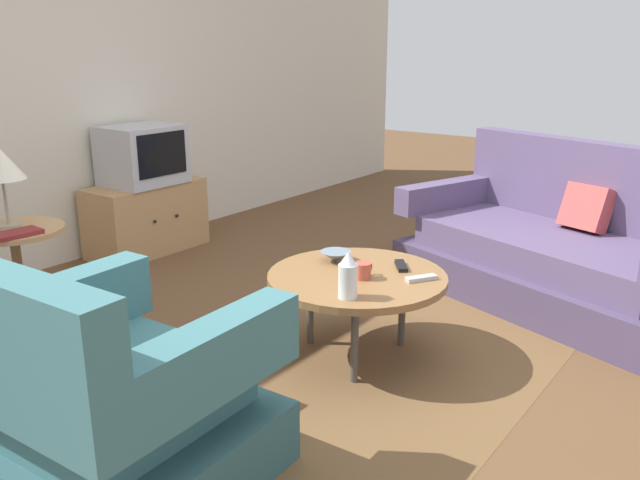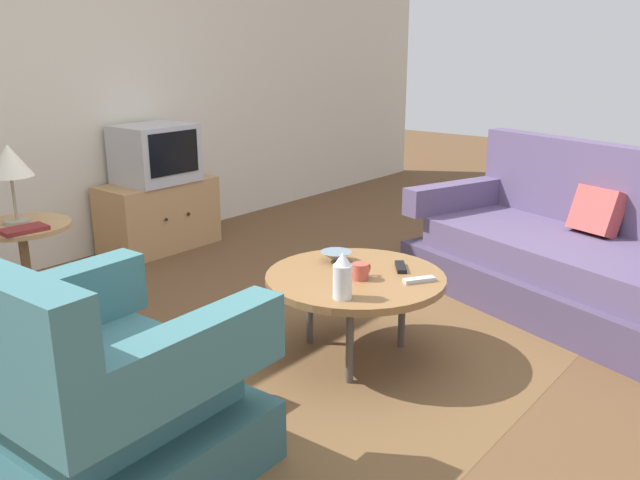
% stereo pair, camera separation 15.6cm
% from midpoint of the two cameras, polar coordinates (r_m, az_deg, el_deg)
% --- Properties ---
extents(ground_plane, '(16.00, 16.00, 0.00)m').
position_cam_midpoint_polar(ground_plane, '(3.30, 3.36, -10.43)').
color(ground_plane, brown).
extents(back_wall, '(9.00, 0.12, 2.70)m').
position_cam_midpoint_polar(back_wall, '(4.86, -22.05, 13.67)').
color(back_wall, beige).
rests_on(back_wall, ground).
extents(area_rug, '(2.37, 1.76, 0.00)m').
position_cam_midpoint_polar(area_rug, '(3.36, 4.31, -9.93)').
color(area_rug, brown).
rests_on(area_rug, ground).
extents(armchair, '(0.90, 0.93, 0.89)m').
position_cam_midpoint_polar(armchair, '(2.46, -17.09, -13.17)').
color(armchair, '#325C60').
rests_on(armchair, ground).
extents(couch, '(1.43, 2.02, 0.93)m').
position_cam_midpoint_polar(couch, '(4.19, 21.52, -1.30)').
color(couch, '#4B3E5C').
rests_on(couch, ground).
extents(coffee_table, '(0.87, 0.87, 0.43)m').
position_cam_midpoint_polar(coffee_table, '(3.21, 4.46, -3.53)').
color(coffee_table, olive).
rests_on(coffee_table, ground).
extents(side_table, '(0.51, 0.51, 0.58)m').
position_cam_midpoint_polar(side_table, '(3.86, -23.12, -1.06)').
color(side_table, tan).
rests_on(side_table, ground).
extents(tv_stand, '(0.86, 0.45, 0.52)m').
position_cam_midpoint_polar(tv_stand, '(5.10, -12.91, 2.09)').
color(tv_stand, tan).
rests_on(tv_stand, ground).
extents(television, '(0.53, 0.44, 0.42)m').
position_cam_midpoint_polar(television, '(5.00, -13.19, 7.28)').
color(television, '#B7B7BC').
rests_on(television, tv_stand).
extents(table_lamp, '(0.24, 0.24, 0.42)m').
position_cam_midpoint_polar(table_lamp, '(3.77, -24.20, 6.09)').
color(table_lamp, '#9E937A').
rests_on(table_lamp, side_table).
extents(vase, '(0.09, 0.09, 0.21)m').
position_cam_midpoint_polar(vase, '(2.87, 3.52, -3.16)').
color(vase, white).
rests_on(vase, coffee_table).
extents(mug, '(0.12, 0.08, 0.08)m').
position_cam_midpoint_polar(mug, '(3.13, 4.98, -2.71)').
color(mug, '#B74C3D').
rests_on(mug, coffee_table).
extents(bowl, '(0.16, 0.16, 0.05)m').
position_cam_midpoint_polar(bowl, '(3.37, 2.73, -1.45)').
color(bowl, slate).
rests_on(bowl, coffee_table).
extents(tv_remote_dark, '(0.15, 0.13, 0.02)m').
position_cam_midpoint_polar(tv_remote_dark, '(3.30, 8.34, -2.34)').
color(tv_remote_dark, black).
rests_on(tv_remote_dark, coffee_table).
extents(tv_remote_silver, '(0.15, 0.12, 0.02)m').
position_cam_midpoint_polar(tv_remote_silver, '(3.14, 9.97, -3.43)').
color(tv_remote_silver, '#B2B2B7').
rests_on(tv_remote_silver, coffee_table).
extents(book, '(0.23, 0.15, 0.02)m').
position_cam_midpoint_polar(book, '(3.65, -23.11, 0.83)').
color(book, maroon).
rests_on(book, side_table).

